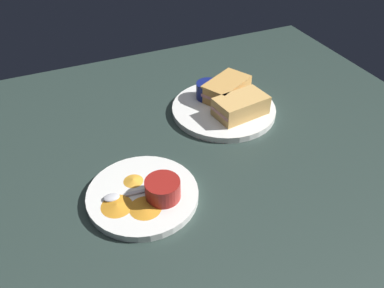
{
  "coord_description": "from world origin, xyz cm",
  "views": [
    {
      "loc": [
        38.44,
        63.15,
        58.64
      ],
      "look_at": [
        10.04,
        -0.87,
        3.0
      ],
      "focal_mm": 37.4,
      "sensor_mm": 36.0,
      "label": 1
    }
  ],
  "objects_px": {
    "plate_chips_companion": "(143,195)",
    "spoon_by_gravy_ramekin": "(118,196)",
    "sandwich_half_near": "(241,106)",
    "plate_sandwich_main": "(224,109)",
    "spoon_by_dark_ramekin": "(225,102)",
    "ramekin_dark_sauce": "(208,90)",
    "ramekin_light_gravy": "(163,189)",
    "sandwich_half_far": "(226,89)"
  },
  "relations": [
    {
      "from": "sandwich_half_near",
      "to": "ramekin_light_gravy",
      "type": "height_order",
      "value": "sandwich_half_near"
    },
    {
      "from": "ramekin_dark_sauce",
      "to": "spoon_by_dark_ramekin",
      "type": "height_order",
      "value": "ramekin_dark_sauce"
    },
    {
      "from": "plate_sandwich_main",
      "to": "sandwich_half_near",
      "type": "xyz_separation_m",
      "value": [
        -0.02,
        0.05,
        0.03
      ]
    },
    {
      "from": "ramekin_light_gravy",
      "to": "spoon_by_gravy_ramekin",
      "type": "distance_m",
      "value": 0.09
    },
    {
      "from": "plate_sandwich_main",
      "to": "ramekin_dark_sauce",
      "type": "relative_size",
      "value": 4.23
    },
    {
      "from": "spoon_by_gravy_ramekin",
      "to": "ramekin_light_gravy",
      "type": "bearing_deg",
      "value": 157.68
    },
    {
      "from": "spoon_by_dark_ramekin",
      "to": "ramekin_dark_sauce",
      "type": "bearing_deg",
      "value": -58.81
    },
    {
      "from": "plate_chips_companion",
      "to": "sandwich_half_near",
      "type": "bearing_deg",
      "value": -152.44
    },
    {
      "from": "plate_sandwich_main",
      "to": "sandwich_half_near",
      "type": "bearing_deg",
      "value": 116.12
    },
    {
      "from": "sandwich_half_near",
      "to": "ramekin_dark_sauce",
      "type": "bearing_deg",
      "value": -68.76
    },
    {
      "from": "ramekin_light_gravy",
      "to": "spoon_by_gravy_ramekin",
      "type": "xyz_separation_m",
      "value": [
        0.08,
        -0.03,
        -0.02
      ]
    },
    {
      "from": "sandwich_half_far",
      "to": "ramekin_dark_sauce",
      "type": "height_order",
      "value": "sandwich_half_far"
    },
    {
      "from": "ramekin_dark_sauce",
      "to": "ramekin_light_gravy",
      "type": "relative_size",
      "value": 0.91
    },
    {
      "from": "sandwich_half_near",
      "to": "plate_chips_companion",
      "type": "distance_m",
      "value": 0.36
    },
    {
      "from": "sandwich_half_far",
      "to": "spoon_by_gravy_ramekin",
      "type": "xyz_separation_m",
      "value": [
        0.37,
        0.25,
        -0.02
      ]
    },
    {
      "from": "sandwich_half_near",
      "to": "spoon_by_dark_ramekin",
      "type": "distance_m",
      "value": 0.06
    },
    {
      "from": "sandwich_half_near",
      "to": "spoon_by_dark_ramekin",
      "type": "xyz_separation_m",
      "value": [
        0.01,
        -0.06,
        -0.02
      ]
    },
    {
      "from": "spoon_by_dark_ramekin",
      "to": "plate_chips_companion",
      "type": "xyz_separation_m",
      "value": [
        0.3,
        0.22,
        -0.01
      ]
    },
    {
      "from": "spoon_by_dark_ramekin",
      "to": "spoon_by_gravy_ramekin",
      "type": "bearing_deg",
      "value": 31.96
    },
    {
      "from": "spoon_by_dark_ramekin",
      "to": "spoon_by_gravy_ramekin",
      "type": "relative_size",
      "value": 0.92
    },
    {
      "from": "ramekin_dark_sauce",
      "to": "spoon_by_gravy_ramekin",
      "type": "relative_size",
      "value": 0.64
    },
    {
      "from": "plate_chips_companion",
      "to": "spoon_by_gravy_ramekin",
      "type": "relative_size",
      "value": 2.25
    },
    {
      "from": "plate_sandwich_main",
      "to": "sandwich_half_near",
      "type": "relative_size",
      "value": 1.91
    },
    {
      "from": "sandwich_half_far",
      "to": "ramekin_dark_sauce",
      "type": "bearing_deg",
      "value": -18.41
    },
    {
      "from": "plate_chips_companion",
      "to": "ramekin_dark_sauce",
      "type": "bearing_deg",
      "value": -135.65
    },
    {
      "from": "sandwich_half_near",
      "to": "spoon_by_dark_ramekin",
      "type": "height_order",
      "value": "sandwich_half_near"
    },
    {
      "from": "sandwich_half_far",
      "to": "ramekin_dark_sauce",
      "type": "relative_size",
      "value": 2.36
    },
    {
      "from": "sandwich_half_near",
      "to": "spoon_by_gravy_ramekin",
      "type": "relative_size",
      "value": 1.42
    },
    {
      "from": "ramekin_dark_sauce",
      "to": "plate_chips_companion",
      "type": "xyz_separation_m",
      "value": [
        0.27,
        0.27,
        -0.03
      ]
    },
    {
      "from": "sandwich_half_near",
      "to": "spoon_by_gravy_ramekin",
      "type": "bearing_deg",
      "value": 23.66
    },
    {
      "from": "spoon_by_dark_ramekin",
      "to": "ramekin_light_gravy",
      "type": "xyz_separation_m",
      "value": [
        0.27,
        0.25,
        0.02
      ]
    },
    {
      "from": "sandwich_half_near",
      "to": "ramekin_light_gravy",
      "type": "xyz_separation_m",
      "value": [
        0.28,
        0.19,
        -0.0
      ]
    },
    {
      "from": "plate_sandwich_main",
      "to": "spoon_by_dark_ramekin",
      "type": "distance_m",
      "value": 0.02
    },
    {
      "from": "plate_sandwich_main",
      "to": "spoon_by_dark_ramekin",
      "type": "bearing_deg",
      "value": -125.5
    },
    {
      "from": "spoon_by_gravy_ramekin",
      "to": "spoon_by_dark_ramekin",
      "type": "bearing_deg",
      "value": -148.04
    },
    {
      "from": "spoon_by_dark_ramekin",
      "to": "ramekin_light_gravy",
      "type": "height_order",
      "value": "ramekin_light_gravy"
    },
    {
      "from": "sandwich_half_far",
      "to": "plate_chips_companion",
      "type": "height_order",
      "value": "sandwich_half_far"
    },
    {
      "from": "sandwich_half_near",
      "to": "ramekin_dark_sauce",
      "type": "relative_size",
      "value": 2.22
    },
    {
      "from": "sandwich_half_near",
      "to": "spoon_by_gravy_ramekin",
      "type": "xyz_separation_m",
      "value": [
        0.36,
        0.16,
        -0.02
      ]
    },
    {
      "from": "plate_chips_companion",
      "to": "ramekin_light_gravy",
      "type": "height_order",
      "value": "ramekin_light_gravy"
    },
    {
      "from": "plate_sandwich_main",
      "to": "sandwich_half_near",
      "type": "height_order",
      "value": "sandwich_half_near"
    },
    {
      "from": "spoon_by_dark_ramekin",
      "to": "ramekin_light_gravy",
      "type": "relative_size",
      "value": 1.32
    }
  ]
}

